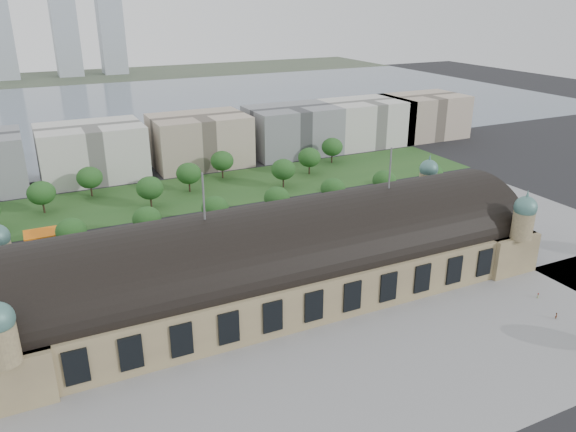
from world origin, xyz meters
name	(u,v)px	position (x,y,z in m)	size (l,w,h in m)	color
ground	(279,293)	(0.00, 0.00, 0.00)	(900.00, 900.00, 0.00)	black
station	(279,260)	(0.00, 0.00, 10.28)	(150.00, 48.40, 44.30)	tan
plaza_south	(405,372)	(10.00, -44.00, 0.00)	(190.00, 48.00, 0.12)	gray
plaza_east	(543,230)	(103.00, 0.00, 0.00)	(56.00, 100.00, 0.12)	gray
road_slab	(172,254)	(-20.00, 38.00, 0.00)	(260.00, 26.00, 0.10)	black
grass_belt	(148,199)	(-15.00, 93.00, 0.00)	(300.00, 45.00, 0.10)	#265020
petrol_station	(50,233)	(-53.91, 65.28, 2.95)	(14.00, 13.00, 5.05)	orange
lake	(104,110)	(0.00, 298.00, 0.00)	(700.00, 320.00, 0.08)	slate
far_shore	(72,77)	(0.00, 498.00, 0.00)	(700.00, 120.00, 0.14)	#44513D
far_tower_left	(0,37)	(-60.00, 508.00, 40.00)	(24.00, 24.00, 80.00)	#9EA8B2
far_tower_mid	(65,33)	(0.00, 508.00, 42.50)	(24.00, 24.00, 85.00)	#9EA8B2
far_tower_right	(112,37)	(45.00, 508.00, 37.50)	(24.00, 24.00, 75.00)	#9EA8B2
office_3	(92,152)	(-30.00, 133.00, 12.00)	(45.00, 32.00, 24.00)	beige
office_4	(200,140)	(20.00, 133.00, 12.00)	(45.00, 32.00, 24.00)	#B7A590
office_5	(292,130)	(70.00, 133.00, 12.00)	(45.00, 32.00, 24.00)	gray
office_6	(365,122)	(115.00, 133.00, 12.00)	(45.00, 32.00, 24.00)	beige
office_7	(423,116)	(155.00, 133.00, 12.00)	(45.00, 32.00, 24.00)	#B7A590
tree_row_3	(71,231)	(-48.00, 53.00, 7.43)	(9.60, 9.60, 11.52)	#2D2116
tree_row_4	(147,219)	(-24.00, 53.00, 7.43)	(9.60, 9.60, 11.52)	#2D2116
tree_row_5	(215,208)	(0.00, 53.00, 7.43)	(9.60, 9.60, 11.52)	#2D2116
tree_row_6	(277,198)	(24.00, 53.00, 7.43)	(9.60, 9.60, 11.52)	#2D2116
tree_row_7	(333,189)	(48.00, 53.00, 7.43)	(9.60, 9.60, 11.52)	#2D2116
tree_row_8	(384,180)	(72.00, 53.00, 7.43)	(9.60, 9.60, 11.52)	#2D2116
tree_row_9	(431,173)	(96.00, 53.00, 7.43)	(9.60, 9.60, 11.52)	#2D2116
tree_belt_4	(41,193)	(-54.00, 95.00, 8.05)	(10.40, 10.40, 12.48)	#2D2116
tree_belt_5	(90,178)	(-35.00, 107.00, 8.05)	(10.40, 10.40, 12.48)	#2D2116
tree_belt_6	(150,188)	(-16.00, 83.00, 8.05)	(10.40, 10.40, 12.48)	#2D2116
tree_belt_7	(189,173)	(3.00, 95.00, 8.05)	(10.40, 10.40, 12.48)	#2D2116
tree_belt_8	(222,161)	(22.00, 107.00, 8.05)	(10.40, 10.40, 12.48)	#2D2116
tree_belt_9	(283,169)	(41.00, 83.00, 8.05)	(10.40, 10.40, 12.48)	#2D2116
tree_belt_10	(309,157)	(60.00, 95.00, 8.05)	(10.40, 10.40, 12.48)	#2D2116
tree_belt_11	(332,147)	(79.00, 107.00, 8.05)	(10.40, 10.40, 12.48)	#2D2116
traffic_car_2	(41,277)	(-58.85, 37.40, 0.81)	(2.69, 5.83, 1.62)	black
traffic_car_5	(288,226)	(22.68, 40.70, 0.75)	(1.58, 4.53, 1.49)	slate
traffic_car_6	(401,210)	(68.75, 36.42, 0.69)	(2.29, 4.97, 1.38)	silver
parked_car_2	(49,302)	(-57.95, 21.00, 0.82)	(2.29, 5.64, 1.64)	#1B1948
parked_car_3	(57,301)	(-55.85, 21.00, 0.69)	(1.64, 4.06, 1.38)	slate
parked_car_4	(44,296)	(-58.94, 25.00, 0.73)	(1.55, 4.44, 1.46)	white
parked_car_5	(183,275)	(-21.19, 21.00, 0.64)	(2.12, 4.60, 1.28)	gray
parked_car_6	(190,267)	(-18.00, 25.00, 0.81)	(2.27, 5.58, 1.62)	black
bus_west	(239,251)	(-1.20, 27.00, 1.58)	(2.65, 11.34, 3.16)	#AC1B31
bus_mid	(237,251)	(-1.60, 27.48, 1.66)	(2.78, 11.90, 3.31)	silver
bus_east	(330,226)	(34.96, 32.00, 1.80)	(3.02, 12.93, 3.60)	beige
pedestrian_0	(538,296)	(62.34, -33.60, 0.77)	(0.75, 0.43, 1.54)	gray
pedestrian_1	(556,316)	(57.79, -43.34, 0.94)	(0.69, 0.45, 1.89)	gray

